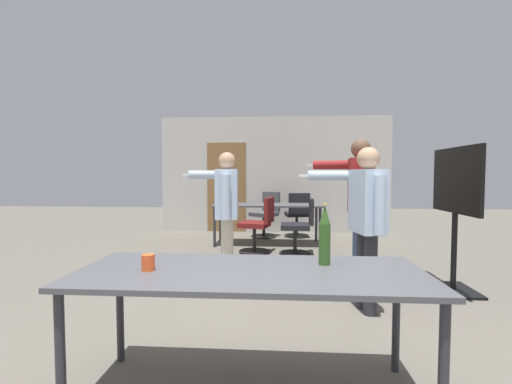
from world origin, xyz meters
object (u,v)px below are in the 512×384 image
(person_left_plaid, at_px, (359,197))
(office_chair_far_right, at_px, (266,216))
(person_near_casual, at_px, (366,213))
(beer_bottle, at_px, (325,236))
(office_chair_mid_tucked, at_px, (297,216))
(person_center_tall, at_px, (226,204))
(drink_cup, at_px, (148,262))
(tv_screen, at_px, (456,204))
(office_chair_far_left, at_px, (300,228))
(office_chair_near_pushed, at_px, (259,227))

(person_left_plaid, distance_m, office_chair_far_right, 3.31)
(person_left_plaid, distance_m, person_near_casual, 0.92)
(office_chair_far_right, distance_m, beer_bottle, 5.16)
(office_chair_mid_tucked, relative_size, beer_bottle, 2.49)
(person_center_tall, bearing_deg, drink_cup, 172.76)
(person_left_plaid, height_order, office_chair_mid_tucked, person_left_plaid)
(tv_screen, height_order, office_chair_far_left, tv_screen)
(person_left_plaid, distance_m, beer_bottle, 2.20)
(office_chair_far_left, xyz_separation_m, drink_cup, (-1.10, -3.70, 0.37))
(person_center_tall, relative_size, office_chair_far_left, 1.72)
(person_left_plaid, height_order, drink_cup, person_left_plaid)
(person_left_plaid, relative_size, office_chair_near_pushed, 1.86)
(tv_screen, distance_m, office_chair_far_left, 2.39)
(person_left_plaid, xyz_separation_m, person_near_casual, (-0.14, -0.90, -0.10))
(office_chair_near_pushed, bearing_deg, person_near_casual, -140.29)
(beer_bottle, bearing_deg, office_chair_far_left, 88.96)
(tv_screen, height_order, person_center_tall, tv_screen)
(tv_screen, bearing_deg, office_chair_far_left, -136.00)
(person_center_tall, bearing_deg, office_chair_far_right, -12.58)
(person_left_plaid, xyz_separation_m, drink_cup, (-1.72, -2.29, -0.24))
(tv_screen, relative_size, office_chair_far_left, 1.75)
(tv_screen, height_order, person_near_casual, tv_screen)
(office_chair_mid_tucked, height_order, drink_cup, office_chair_mid_tucked)
(person_center_tall, bearing_deg, office_chair_near_pushed, -17.90)
(office_chair_far_right, height_order, beer_bottle, beer_bottle)
(person_left_plaid, distance_m, office_chair_mid_tucked, 3.09)
(office_chair_mid_tucked, distance_m, beer_bottle, 5.09)
(office_chair_far_right, relative_size, office_chair_near_pushed, 1.01)
(office_chair_far_right, bearing_deg, office_chair_near_pushed, 122.58)
(office_chair_far_left, xyz_separation_m, office_chair_near_pushed, (-0.68, 0.08, 0.01))
(tv_screen, bearing_deg, person_center_tall, -96.99)
(office_chair_far_right, bearing_deg, person_center_tall, 117.45)
(person_center_tall, relative_size, office_chair_mid_tucked, 1.70)
(person_near_casual, relative_size, office_chair_mid_tucked, 1.68)
(office_chair_near_pushed, bearing_deg, office_chair_mid_tucked, -12.32)
(office_chair_far_left, distance_m, office_chair_mid_tucked, 1.57)
(office_chair_near_pushed, height_order, beer_bottle, beer_bottle)
(person_near_casual, distance_m, office_chair_mid_tucked, 3.94)
(beer_bottle, distance_m, drink_cup, 1.06)
(person_near_casual, relative_size, beer_bottle, 4.18)
(person_near_casual, bearing_deg, office_chair_far_left, 2.16)
(person_near_casual, bearing_deg, office_chair_far_right, 6.03)
(office_chair_far_left, bearing_deg, person_center_tall, 145.55)
(tv_screen, xyz_separation_m, office_chair_far_right, (-2.24, 3.28, -0.54))
(office_chair_far_right, height_order, office_chair_near_pushed, office_chair_far_right)
(tv_screen, relative_size, person_left_plaid, 0.93)
(tv_screen, relative_size, office_chair_near_pushed, 1.73)
(office_chair_far_right, distance_m, drink_cup, 5.34)
(tv_screen, bearing_deg, office_chair_far_right, -145.74)
(person_center_tall, relative_size, drink_cup, 17.09)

